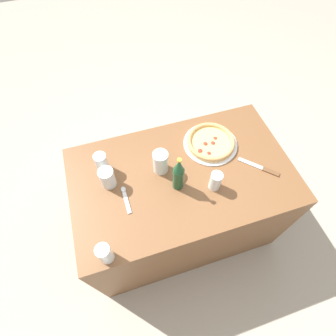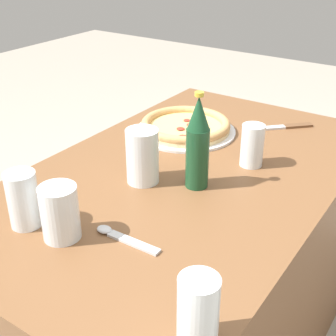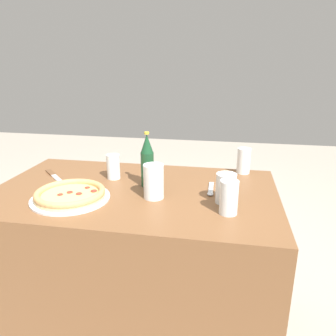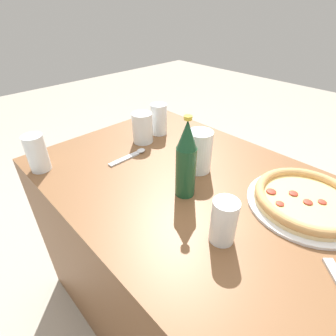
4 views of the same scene
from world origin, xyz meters
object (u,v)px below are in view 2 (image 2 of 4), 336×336
at_px(glass_iced_tea, 24,202).
at_px(glass_water, 198,315).
at_px(pizza_margherita, 186,126).
at_px(spoon, 121,237).
at_px(beer_bottle, 198,144).
at_px(knife, 281,127).
at_px(glass_lemonade, 60,214).
at_px(glass_orange_juice, 252,147).
at_px(glass_red_wine, 143,159).

height_order(glass_iced_tea, glass_water, glass_iced_tea).
xyz_separation_m(pizza_margherita, spoon, (-0.55, -0.19, -0.02)).
height_order(beer_bottle, knife, beer_bottle).
height_order(glass_water, spoon, glass_water).
bearing_deg(glass_water, glass_lemonade, 77.90).
relative_size(glass_orange_juice, beer_bottle, 0.47).
height_order(glass_lemonade, glass_red_wine, glass_red_wine).
xyz_separation_m(beer_bottle, spoon, (-0.28, 0.01, -0.11)).
bearing_deg(glass_water, glass_iced_tea, 81.70).
distance_m(glass_water, spoon, 0.31).
relative_size(pizza_margherita, glass_iced_tea, 2.48).
distance_m(glass_lemonade, glass_iced_tea, 0.10).
bearing_deg(spoon, knife, -3.66).
xyz_separation_m(glass_red_wine, spoon, (-0.22, -0.11, -0.06)).
distance_m(glass_lemonade, spoon, 0.13).
height_order(glass_orange_juice, knife, glass_orange_juice).
bearing_deg(beer_bottle, knife, -4.13).
relative_size(glass_water, spoon, 0.82).
bearing_deg(glass_water, knife, 13.93).
distance_m(glass_lemonade, glass_water, 0.39).
bearing_deg(glass_orange_juice, pizza_margherita, 71.43).
relative_size(beer_bottle, spoon, 1.60).
bearing_deg(beer_bottle, glass_lemonade, 160.55).
bearing_deg(glass_red_wine, glass_lemonade, -179.23).
bearing_deg(glass_lemonade, spoon, -59.73).
relative_size(glass_red_wine, glass_water, 1.12).
bearing_deg(glass_lemonade, glass_orange_juice, -19.45).
relative_size(pizza_margherita, glass_lemonade, 2.65).
height_order(glass_orange_juice, beer_bottle, beer_bottle).
bearing_deg(glass_red_wine, knife, -16.78).
relative_size(glass_lemonade, knife, 0.66).
distance_m(glass_iced_tea, beer_bottle, 0.42).
distance_m(glass_water, knife, 0.93).
bearing_deg(glass_lemonade, beer_bottle, -19.45).
relative_size(knife, spoon, 1.18).
relative_size(glass_orange_juice, knife, 0.64).
bearing_deg(spoon, glass_iced_tea, 109.98).
relative_size(glass_lemonade, glass_red_wine, 0.85).
height_order(glass_lemonade, beer_bottle, beer_bottle).
xyz_separation_m(glass_orange_juice, knife, (0.29, 0.03, -0.05)).
height_order(glass_iced_tea, glass_orange_juice, glass_iced_tea).
xyz_separation_m(glass_lemonade, glass_orange_juice, (0.52, -0.19, -0.00)).
distance_m(glass_lemonade, beer_bottle, 0.37).
xyz_separation_m(glass_lemonade, glass_water, (-0.08, -0.38, 0.00)).
height_order(glass_lemonade, spoon, glass_lemonade).
relative_size(beer_bottle, knife, 1.35).
height_order(glass_red_wine, spoon, glass_red_wine).
distance_m(glass_orange_juice, glass_water, 0.64).
bearing_deg(glass_iced_tea, beer_bottle, -31.59).
relative_size(glass_lemonade, glass_orange_juice, 1.02).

